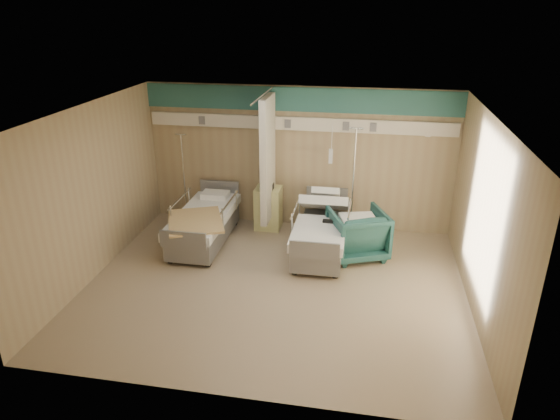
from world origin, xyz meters
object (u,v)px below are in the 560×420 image
object	(u,v)px
bed_right	(321,237)
visitor_armchair	(357,234)
bed_left	(204,228)
bedside_cabinet	(268,208)
iv_stand_left	(186,203)
iv_stand_right	(351,214)

from	to	relation	value
bed_right	visitor_armchair	distance (m)	0.66
bed_left	bed_right	bearing A→B (deg)	0.00
bedside_cabinet	iv_stand_left	distance (m)	1.76
bedside_cabinet	iv_stand_right	bearing A→B (deg)	-1.04
bed_left	visitor_armchair	distance (m)	2.85
bed_right	iv_stand_left	xyz separation A→B (m)	(-2.90, 0.96, 0.06)
bed_right	bed_left	distance (m)	2.20
bedside_cabinet	iv_stand_right	distance (m)	1.65
visitor_armchair	iv_stand_right	size ratio (longest dim) A/B	0.45
visitor_armchair	iv_stand_right	world-z (taller)	iv_stand_right
bedside_cabinet	iv_stand_right	world-z (taller)	iv_stand_right
iv_stand_left	iv_stand_right	bearing A→B (deg)	-1.44
bed_left	iv_stand_right	bearing A→B (deg)	17.86
bed_left	iv_stand_right	size ratio (longest dim) A/B	1.01
bed_right	bedside_cabinet	xyz separation A→B (m)	(-1.15, 0.90, 0.11)
bedside_cabinet	visitor_armchair	world-z (taller)	visitor_armchair
bedside_cabinet	iv_stand_right	size ratio (longest dim) A/B	0.40
bed_left	visitor_armchair	world-z (taller)	visitor_armchair
bed_right	bedside_cabinet	distance (m)	1.46
bedside_cabinet	bed_right	bearing A→B (deg)	-38.05
bed_right	iv_stand_right	distance (m)	1.01
bed_right	iv_stand_left	distance (m)	3.06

